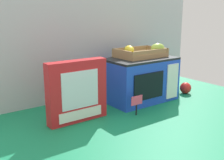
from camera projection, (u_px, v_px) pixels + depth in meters
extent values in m
plane|color=#147A4C|center=(121.00, 109.00, 1.48)|extent=(1.70, 1.70, 0.00)
cube|color=#B7BABF|center=(89.00, 47.00, 1.64)|extent=(1.61, 0.03, 0.60)
cube|color=blue|center=(140.00, 80.00, 1.59)|extent=(0.40, 0.24, 0.24)
cube|color=black|center=(141.00, 59.00, 1.56)|extent=(0.40, 0.24, 0.01)
cube|color=black|center=(149.00, 86.00, 1.47)|extent=(0.21, 0.01, 0.14)
cube|color=white|center=(172.00, 81.00, 1.58)|extent=(0.09, 0.01, 0.20)
cube|color=#A37F51|center=(140.00, 55.00, 1.60)|extent=(0.28, 0.18, 0.03)
cube|color=#A37F51|center=(151.00, 52.00, 1.52)|extent=(0.28, 0.01, 0.02)
cube|color=#A37F51|center=(131.00, 49.00, 1.66)|extent=(0.28, 0.01, 0.02)
cube|color=#A37F51|center=(123.00, 52.00, 1.51)|extent=(0.01, 0.18, 0.02)
cube|color=#A37F51|center=(157.00, 49.00, 1.67)|extent=(0.01, 0.18, 0.02)
ellipsoid|color=yellow|center=(129.00, 50.00, 1.53)|extent=(0.06, 0.09, 0.05)
ellipsoid|color=#9EC647|center=(158.00, 48.00, 1.59)|extent=(0.09, 0.07, 0.05)
cube|color=red|center=(77.00, 91.00, 1.28)|extent=(0.29, 0.06, 0.29)
cube|color=silver|center=(80.00, 90.00, 1.25)|extent=(0.19, 0.00, 0.17)
cube|color=white|center=(81.00, 114.00, 1.28)|extent=(0.22, 0.00, 0.05)
cylinder|color=black|center=(136.00, 110.00, 1.38)|extent=(0.01, 0.01, 0.06)
cube|color=#F44C6B|center=(137.00, 100.00, 1.37)|extent=(0.07, 0.00, 0.05)
sphere|color=red|center=(186.00, 88.00, 1.74)|extent=(0.07, 0.07, 0.07)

